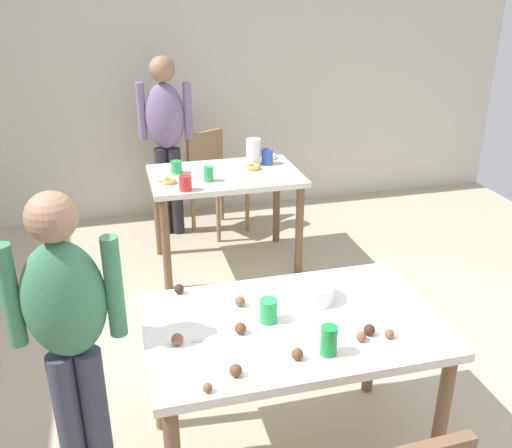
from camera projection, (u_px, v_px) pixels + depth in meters
The scene contains 30 objects.
ground_plane at pixel (284, 445), 2.76m from camera, with size 6.40×6.40×0.00m, color tan.
wall_back at pixel (182, 73), 5.08m from camera, with size 6.40×0.10×2.60m, color beige.
dining_table_near at pixel (291, 340), 2.45m from camera, with size 1.24×0.79×0.75m.
dining_table_far at pixel (225, 187), 4.26m from camera, with size 1.11×0.72×0.75m.
chair_far_table at pixel (213, 176), 4.96m from camera, with size 0.55×0.55×0.87m.
person_girl_near at pixel (69, 328), 2.22m from camera, with size 0.45×0.22×1.40m.
person_adult_far at pixel (166, 132), 4.70m from camera, with size 0.45×0.27×1.52m.
mixing_bowl at pixel (313, 291), 2.56m from camera, with size 0.19×0.19×0.08m, color white.
soda_can at pixel (329, 340), 2.18m from camera, with size 0.07×0.07×0.12m, color #198438.
fork_near at pixel (212, 339), 2.29m from camera, with size 0.17×0.02×0.01m, color silver.
cup_near_0 at pixel (268, 311), 2.39m from camera, with size 0.08×0.08×0.10m, color green.
cake_ball_0 at pixel (207, 388), 1.99m from camera, with size 0.04×0.04×0.04m, color brown.
cake_ball_1 at pixel (240, 301), 2.51m from camera, with size 0.05×0.05×0.05m, color brown.
cake_ball_2 at pixel (179, 289), 2.61m from camera, with size 0.05×0.05×0.05m, color #3D2319.
cake_ball_3 at pixel (369, 330), 2.31m from camera, with size 0.05×0.05×0.05m, color #3D2319.
cake_ball_4 at pixel (361, 337), 2.27m from camera, with size 0.04×0.04×0.04m, color brown.
cake_ball_5 at pixel (297, 354), 2.16m from camera, with size 0.05×0.05×0.05m, color brown.
cake_ball_6 at pixel (240, 328), 2.32m from camera, with size 0.05×0.05×0.05m, color brown.
cake_ball_7 at pixel (177, 339), 2.25m from camera, with size 0.05×0.05×0.05m, color brown.
cake_ball_8 at pixel (389, 334), 2.29m from camera, with size 0.04×0.04×0.04m, color brown.
cake_ball_9 at pixel (236, 370), 2.07m from camera, with size 0.05×0.05×0.05m, color brown.
pitcher_far at pixel (254, 152), 4.38m from camera, with size 0.11×0.11×0.21m, color white.
cup_far_0 at pixel (176, 167), 4.21m from camera, with size 0.08×0.08×0.09m, color green.
cup_far_1 at pixel (209, 174), 4.04m from camera, with size 0.07×0.07×0.11m, color green.
cup_far_2 at pixel (185, 183), 3.86m from camera, with size 0.09×0.09×0.11m, color red.
cup_far_3 at pixel (267, 157), 4.41m from camera, with size 0.09×0.09×0.12m, color #3351B2.
donut_far_0 at pixel (269, 156), 4.56m from camera, with size 0.12×0.12×0.04m, color white.
donut_far_1 at pixel (169, 181), 4.01m from camera, with size 0.10×0.10×0.03m, color gold.
donut_far_2 at pixel (160, 177), 4.07m from camera, with size 0.13×0.13×0.04m, color white.
donut_far_3 at pixel (253, 167), 4.31m from camera, with size 0.12×0.12×0.03m, color gold.
Camera 1 is at (-0.66, -2.00, 2.09)m, focal length 39.85 mm.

